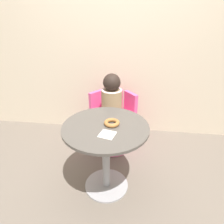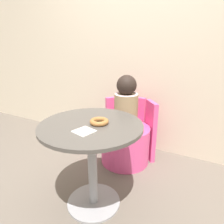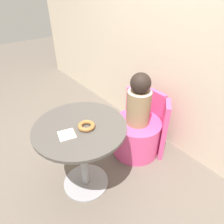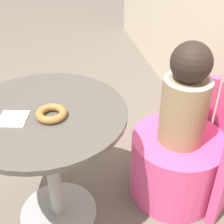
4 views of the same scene
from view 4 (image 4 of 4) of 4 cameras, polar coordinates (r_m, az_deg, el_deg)
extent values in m
plane|color=#665B51|center=(1.91, -8.77, -18.20)|extent=(12.00, 12.00, 0.00)
cylinder|color=#99999E|center=(1.92, -9.68, -17.52)|extent=(0.44, 0.44, 0.02)
cylinder|color=#99999E|center=(1.67, -10.81, -10.16)|extent=(0.07, 0.07, 0.67)
cylinder|color=#4C4742|center=(1.45, -12.26, -0.30)|extent=(0.76, 0.76, 0.02)
cylinder|color=#E54C8C|center=(1.91, 11.50, -9.49)|extent=(0.53, 0.53, 0.41)
cube|color=#E54C8C|center=(2.05, 14.46, -1.66)|extent=(0.18, 0.20, 0.68)
cylinder|color=#937A56|center=(1.67, 13.00, 0.22)|extent=(0.25, 0.25, 0.37)
torus|color=beige|center=(1.58, 13.80, 5.48)|extent=(0.25, 0.25, 0.04)
sphere|color=black|center=(1.54, 14.32, 8.80)|extent=(0.20, 0.20, 0.20)
torus|color=#9E6633|center=(1.39, -11.03, -0.29)|extent=(0.14, 0.14, 0.03)
cube|color=silver|center=(1.43, -17.66, -1.20)|extent=(0.15, 0.15, 0.01)
camera|label=1|loc=(1.81, -74.77, 14.02)|focal=32.00mm
camera|label=2|loc=(1.28, -76.58, -4.13)|focal=32.00mm
camera|label=3|loc=(0.67, -105.57, 9.35)|focal=32.00mm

